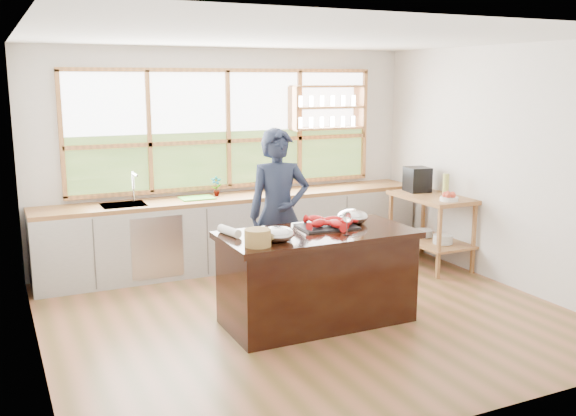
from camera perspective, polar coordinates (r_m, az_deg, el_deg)
ground_plane at (r=6.52m, az=1.74°, el=-9.46°), size 5.00×5.00×0.00m
room_shell at (r=6.59m, az=-0.02°, el=6.44°), size 5.02×4.52×2.71m
back_counter at (r=8.08m, az=-4.61°, el=-1.99°), size 4.90×0.63×0.90m
right_shelf_unit at (r=8.21m, az=12.63°, el=-0.94°), size 0.62×1.10×0.90m
island at (r=6.20m, az=2.61°, el=-6.13°), size 1.85×0.90×0.90m
cook at (r=6.81m, az=-0.82°, el=-0.55°), size 0.74×0.57×1.82m
potted_plant at (r=7.95m, az=-6.40°, el=1.94°), size 0.15×0.12×0.25m
cutting_board at (r=7.83m, az=-8.10°, el=0.89°), size 0.40×0.31×0.01m
espresso_machine at (r=8.38m, az=11.42°, el=2.51°), size 0.31×0.33×0.31m
wine_bottle at (r=8.02m, az=13.84°, el=1.94°), size 0.08×0.08×0.29m
fruit_bowl at (r=7.83m, az=14.13°, el=0.94°), size 0.22×0.22×0.11m
slate_board at (r=6.27m, az=3.47°, el=-1.65°), size 0.58×0.44×0.02m
lobster_pile at (r=6.24m, az=3.78°, el=-1.24°), size 0.52×0.48×0.08m
mixing_bowl_left at (r=5.73m, az=-0.92°, el=-2.33°), size 0.30×0.30×0.14m
mixing_bowl_right at (r=6.46m, az=5.76°, el=-0.77°), size 0.31×0.31×0.15m
wine_glass at (r=5.94m, az=5.28°, el=-0.89°), size 0.08×0.08×0.22m
wicker_basket at (r=5.55m, az=-2.71°, el=-2.65°), size 0.23×0.23×0.15m
parchment_roll at (r=5.96m, az=-5.24°, el=-2.07°), size 0.14×0.31×0.08m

